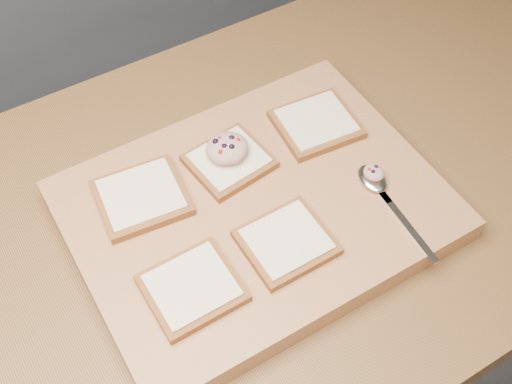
# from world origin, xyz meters

# --- Properties ---
(island_counter) EXTENTS (2.00, 0.80, 0.90)m
(island_counter) POSITION_xyz_m (0.00, 0.00, 0.45)
(island_counter) COLOR slate
(island_counter) RESTS_ON ground
(cutting_board) EXTENTS (0.55, 0.42, 0.04)m
(cutting_board) POSITION_xyz_m (0.16, -0.03, 0.92)
(cutting_board) COLOR #BA804F
(cutting_board) RESTS_ON island_counter
(bread_far_left) EXTENTS (0.14, 0.13, 0.02)m
(bread_far_left) POSITION_xyz_m (0.01, 0.06, 0.95)
(bread_far_left) COLOR brown
(bread_far_left) RESTS_ON cutting_board
(bread_far_center) EXTENTS (0.13, 0.12, 0.02)m
(bread_far_center) POSITION_xyz_m (0.16, 0.05, 0.95)
(bread_far_center) COLOR brown
(bread_far_center) RESTS_ON cutting_board
(bread_far_right) EXTENTS (0.14, 0.13, 0.02)m
(bread_far_right) POSITION_xyz_m (0.33, 0.05, 0.95)
(bread_far_right) COLOR brown
(bread_far_right) RESTS_ON cutting_board
(bread_near_left) EXTENTS (0.13, 0.12, 0.02)m
(bread_near_left) POSITION_xyz_m (0.01, -0.12, 0.95)
(bread_near_left) COLOR brown
(bread_near_left) RESTS_ON cutting_board
(bread_near_center) EXTENTS (0.12, 0.11, 0.02)m
(bread_near_center) POSITION_xyz_m (0.16, -0.12, 0.95)
(bread_near_center) COLOR brown
(bread_near_center) RESTS_ON cutting_board
(tuna_salad_dollop) EXTENTS (0.07, 0.06, 0.03)m
(tuna_salad_dollop) POSITION_xyz_m (0.16, 0.06, 0.98)
(tuna_salad_dollop) COLOR tan
(tuna_salad_dollop) RESTS_ON bread_far_center
(spoon) EXTENTS (0.04, 0.20, 0.01)m
(spoon) POSITION_xyz_m (0.34, -0.10, 0.95)
(spoon) COLOR silver
(spoon) RESTS_ON cutting_board
(spoon_salad) EXTENTS (0.03, 0.03, 0.02)m
(spoon_salad) POSITION_xyz_m (0.34, -0.09, 0.97)
(spoon_salad) COLOR tan
(spoon_salad) RESTS_ON spoon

